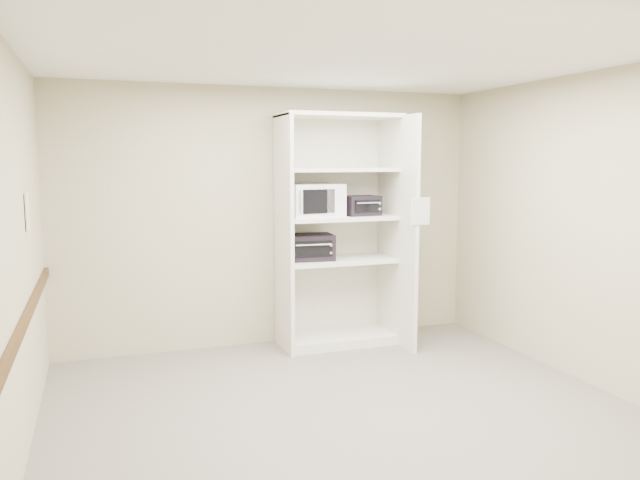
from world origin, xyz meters
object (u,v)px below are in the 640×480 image
object	(u,v)px
toaster_oven_upper	(361,206)
microwave	(313,200)
shelving_unit	(342,238)
toaster_oven_lower	(309,247)

from	to	relation	value
toaster_oven_upper	microwave	bearing A→B (deg)	166.86
shelving_unit	toaster_oven_lower	world-z (taller)	shelving_unit
microwave	shelving_unit	bearing A→B (deg)	-11.18
shelving_unit	toaster_oven_lower	distance (m)	0.37
toaster_oven_upper	toaster_oven_lower	size ratio (longest dim) A/B	0.75
shelving_unit	toaster_oven_upper	distance (m)	0.40
microwave	toaster_oven_upper	distance (m)	0.52
shelving_unit	microwave	size ratio (longest dim) A/B	4.32
shelving_unit	toaster_oven_lower	bearing A→B (deg)	177.95
toaster_oven_lower	shelving_unit	bearing A→B (deg)	4.06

